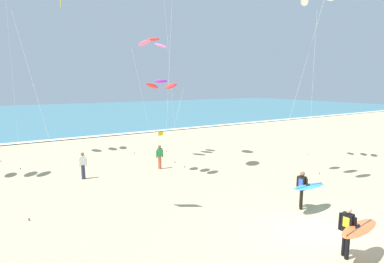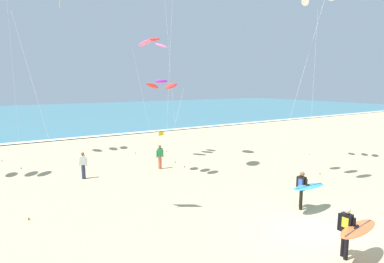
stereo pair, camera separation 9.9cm
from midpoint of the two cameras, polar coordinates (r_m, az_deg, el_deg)
name	(u,v)px [view 2 (the right image)]	position (r m, az deg, el deg)	size (l,w,h in m)	color
ground_plane	(311,232)	(12.90, 21.44, -17.00)	(160.00, 160.00, 0.00)	tan
ocean_water	(60,114)	(63.06, -23.22, 3.09)	(160.00, 60.00, 0.08)	teal
shoreline_foam	(107,135)	(34.20, -15.41, -0.64)	(160.00, 0.96, 0.01)	white
surfer_lead	(352,229)	(11.16, 27.79, -15.69)	(2.14, 1.06, 1.71)	black
surfer_trailing	(305,187)	(14.47, 20.42, -9.64)	(2.07, 0.98, 1.71)	black
kite_arc_violet_high	(161,84)	(18.13, -5.53, 8.69)	(2.89, 2.19, 5.76)	red
kite_arc_scarlet_low	(153,43)	(23.16, -7.06, 15.98)	(2.67, 2.97, 8.77)	pink
bystander_white_top	(83,165)	(19.06, -19.41, -5.92)	(0.50, 0.22, 1.59)	#2D334C
bystander_green_top	(160,157)	(20.16, -5.84, -4.67)	(0.50, 0.22, 1.59)	#D8593F
lifeguard_flag	(159,142)	(22.63, -5.96, -2.02)	(0.44, 0.05, 2.10)	silver
beach_ball	(302,183)	(18.10, 19.85, -8.93)	(0.28, 0.28, 0.28)	orange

